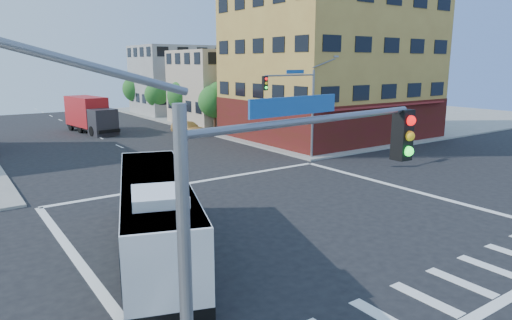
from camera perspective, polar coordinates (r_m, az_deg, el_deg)
ground at (r=22.01m, az=4.60°, el=-7.89°), size 120.00×120.00×0.00m
sidewalk_ne at (r=70.52m, az=8.58°, el=5.87°), size 50.00×50.00×0.15m
corner_building_ne at (r=47.84m, az=9.27°, el=9.97°), size 18.10×15.44×14.00m
building_east_near at (r=58.41m, az=-3.72°, el=9.08°), size 12.06×10.06×9.00m
building_east_far at (r=70.72m, az=-9.70°, el=9.85°), size 12.06×10.06×10.00m
signal_mast_ne at (r=34.76m, az=5.22°, el=7.85°), size 7.91×1.13×8.07m
signal_mast_sw at (r=7.17m, az=3.07°, el=-8.41°), size 7.91×1.01×8.07m
street_tree_a at (r=50.68m, az=-5.07°, el=7.58°), size 3.60×3.60×5.53m
street_tree_b at (r=57.73m, az=-9.08°, el=8.17°), size 3.80×3.80×5.79m
street_tree_c at (r=65.03m, az=-12.19°, el=8.21°), size 3.40×3.40×5.29m
street_tree_d at (r=72.44m, az=-14.69°, el=8.79°), size 4.00×4.00×6.03m
transit_bus at (r=18.31m, az=-12.40°, el=-6.71°), size 6.18×11.83×3.45m
box_truck at (r=53.35m, az=-19.97°, el=5.26°), size 3.60×8.80×3.85m
parked_car at (r=49.26m, az=-8.45°, el=4.04°), size 2.71×4.70×1.50m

